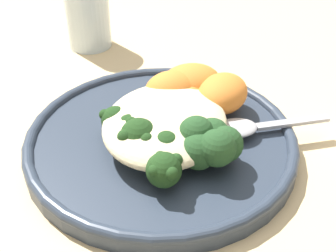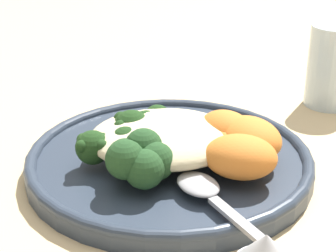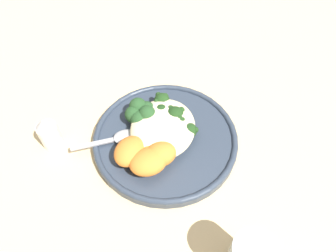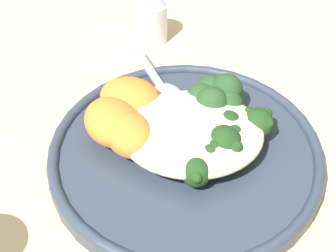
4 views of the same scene
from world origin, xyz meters
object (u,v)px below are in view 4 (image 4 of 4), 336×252
sweet_potato_chunk_3 (113,120)px  salt_shaker (152,16)px  quinoa_mound (192,132)px  broccoli_stalk_4 (235,126)px  broccoli_stalk_0 (184,156)px  broccoli_stalk_2 (218,143)px  sweet_potato_chunk_1 (130,135)px  kale_tuft (215,98)px  spoon (164,90)px  sweet_potato_chunk_0 (130,98)px  broccoli_stalk_1 (199,151)px  plate (186,155)px  broccoli_stalk_3 (217,129)px  sweet_potato_chunk_2 (134,126)px  broccoli_stalk_5 (195,114)px

sweet_potato_chunk_3 → salt_shaker: bearing=-98.8°
quinoa_mound → broccoli_stalk_4: bearing=-163.2°
broccoli_stalk_0 → broccoli_stalk_2: 0.04m
sweet_potato_chunk_1 → kale_tuft: (-0.08, -0.06, 0.00)m
broccoli_stalk_4 → salt_shaker: 0.22m
broccoli_stalk_2 → spoon: 0.11m
broccoli_stalk_0 → sweet_potato_chunk_1: sweet_potato_chunk_1 is taller
broccoli_stalk_4 → salt_shaker: salt_shaker is taller
sweet_potato_chunk_0 → salt_shaker: size_ratio=0.87×
sweet_potato_chunk_3 → broccoli_stalk_1: bearing=157.6°
broccoli_stalk_0 → sweet_potato_chunk_3: 0.08m
plate → salt_shaker: (0.04, -0.21, 0.02)m
broccoli_stalk_0 → sweet_potato_chunk_1: 0.06m
broccoli_stalk_2 → salt_shaker: bearing=132.0°
broccoli_stalk_3 → broccoli_stalk_4: 0.02m
broccoli_stalk_1 → quinoa_mound: bearing=150.8°
quinoa_mound → broccoli_stalk_4: quinoa_mound is taller
plate → broccoli_stalk_3: bearing=-156.4°
sweet_potato_chunk_2 → broccoli_stalk_5: bearing=-161.3°
plate → broccoli_stalk_0: 0.03m
sweet_potato_chunk_2 → sweet_potato_chunk_0: bearing=-80.5°
salt_shaker → broccoli_stalk_0: bearing=100.1°
plate → broccoli_stalk_0: size_ratio=2.72×
broccoli_stalk_0 → broccoli_stalk_5: same height
broccoli_stalk_3 → sweet_potato_chunk_3: 0.11m
broccoli_stalk_3 → kale_tuft: kale_tuft is taller
sweet_potato_chunk_0 → sweet_potato_chunk_2: 0.04m
broccoli_stalk_1 → sweet_potato_chunk_0: bearing=178.7°
broccoli_stalk_1 → broccoli_stalk_0: bearing=-119.0°
sweet_potato_chunk_3 → kale_tuft: (-0.10, -0.04, 0.00)m
plate → broccoli_stalk_4: (-0.05, -0.02, 0.02)m
sweet_potato_chunk_1 → salt_shaker: 0.22m
broccoli_stalk_3 → sweet_potato_chunk_0: 0.10m
sweet_potato_chunk_0 → sweet_potato_chunk_2: bearing=99.5°
spoon → salt_shaker: size_ratio=1.64×
broccoli_stalk_2 → broccoli_stalk_5: bearing=139.4°
quinoa_mound → broccoli_stalk_3: size_ratio=1.59×
broccoli_stalk_0 → broccoli_stalk_3: broccoli_stalk_3 is taller
spoon → broccoli_stalk_2: bearing=-174.8°
sweet_potato_chunk_3 → salt_shaker: (-0.03, -0.20, -0.00)m
plate → sweet_potato_chunk_3: sweet_potato_chunk_3 is taller
sweet_potato_chunk_2 → salt_shaker: size_ratio=0.67×
broccoli_stalk_5 → spoon: broccoli_stalk_5 is taller
broccoli_stalk_5 → broccoli_stalk_2: bearing=-106.1°
plate → kale_tuft: (-0.03, -0.05, 0.03)m
plate → broccoli_stalk_1: broccoli_stalk_1 is taller
sweet_potato_chunk_3 → broccoli_stalk_4: bearing=-179.9°
broccoli_stalk_0 → broccoli_stalk_5: (-0.01, -0.06, 0.00)m
quinoa_mound → spoon: bearing=-69.0°
broccoli_stalk_2 → broccoli_stalk_4: bearing=81.5°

